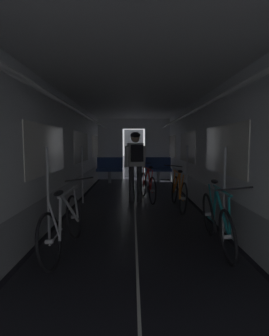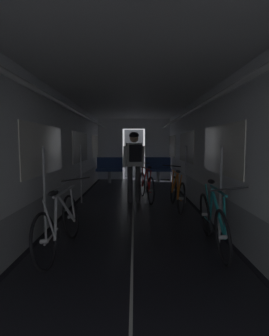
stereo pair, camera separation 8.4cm
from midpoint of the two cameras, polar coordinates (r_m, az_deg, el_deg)
train_car_shell at (r=5.25m, az=0.38°, el=8.05°), size 3.14×12.34×2.57m
bench_seat_far_left at (r=9.79m, az=-4.97°, el=0.11°), size 0.98×0.51×0.95m
bench_seat_far_right at (r=9.80m, az=5.57°, el=0.11°), size 0.98×0.51×0.95m
bicycle_teal at (r=3.88m, az=17.47°, el=-10.85°), size 0.44×1.69×0.95m
bicycle_orange at (r=5.94m, az=9.80°, el=-5.09°), size 0.44×1.69×0.95m
bicycle_silver at (r=3.70m, az=-15.04°, el=-11.60°), size 0.45×1.69×0.96m
person_cyclist_aisle at (r=6.39m, az=0.54°, el=1.93°), size 0.56×0.44×1.73m
bicycle_red_in_aisle at (r=6.74m, az=3.17°, el=-3.78°), size 0.48×1.67×0.94m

